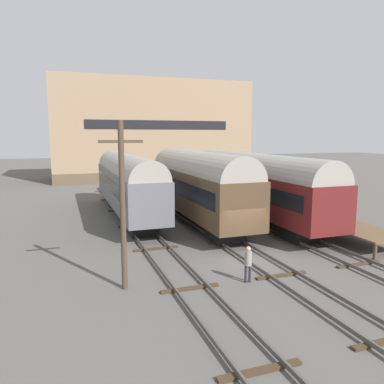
{
  "coord_description": "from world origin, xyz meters",
  "views": [
    {
      "loc": [
        -9.48,
        -17.38,
        6.53
      ],
      "look_at": [
        0.0,
        9.63,
        2.2
      ],
      "focal_mm": 35.0,
      "sensor_mm": 36.0,
      "label": 1
    }
  ],
  "objects": [
    {
      "name": "utility_pole",
      "position": [
        -7.14,
        -1.99,
        3.73
      ],
      "size": [
        1.8,
        0.24,
        7.15
      ],
      "color": "#473828",
      "rests_on": "ground"
    },
    {
      "name": "train_car_grey",
      "position": [
        -4.52,
        12.48,
        2.91
      ],
      "size": [
        2.85,
        17.14,
        5.09
      ],
      "color": "black",
      "rests_on": "ground"
    },
    {
      "name": "track_left",
      "position": [
        -4.52,
        0.0,
        0.14
      ],
      "size": [
        2.6,
        60.0,
        0.26
      ],
      "color": "#4C4742",
      "rests_on": "ground"
    },
    {
      "name": "warehouse_building",
      "position": [
        3.9,
        40.03,
        7.31
      ],
      "size": [
        29.21,
        10.86,
        14.62
      ],
      "color": "brown",
      "rests_on": "ground"
    },
    {
      "name": "track_middle",
      "position": [
        0.0,
        0.0,
        0.14
      ],
      "size": [
        2.6,
        60.0,
        0.26
      ],
      "color": "#4C4742",
      "rests_on": "ground"
    },
    {
      "name": "person_worker",
      "position": [
        -1.82,
        -3.1,
        1.0
      ],
      "size": [
        0.32,
        0.32,
        1.66
      ],
      "color": "#282833",
      "rests_on": "ground"
    },
    {
      "name": "train_car_maroon",
      "position": [
        4.52,
        8.13,
        2.96
      ],
      "size": [
        3.05,
        18.37,
        5.2
      ],
      "color": "black",
      "rests_on": "ground"
    },
    {
      "name": "track_right",
      "position": [
        4.52,
        0.0,
        0.14
      ],
      "size": [
        2.6,
        60.0,
        0.26
      ],
      "color": "#4C4742",
      "rests_on": "ground"
    },
    {
      "name": "station_platform",
      "position": [
        7.29,
        3.57,
        0.91
      ],
      "size": [
        2.9,
        12.61,
        0.98
      ],
      "color": "brown",
      "rests_on": "ground"
    },
    {
      "name": "ground_plane",
      "position": [
        0.0,
        0.0,
        0.0
      ],
      "size": [
        200.0,
        200.0,
        0.0
      ],
      "primitive_type": "plane",
      "color": "#56544F"
    },
    {
      "name": "train_car_brown",
      "position": [
        0.0,
        8.27,
        3.06
      ],
      "size": [
        3.13,
        15.09,
        5.42
      ],
      "color": "black",
      "rests_on": "ground"
    },
    {
      "name": "bench",
      "position": [
        7.2,
        3.2,
        1.47
      ],
      "size": [
        1.4,
        0.4,
        0.91
      ],
      "color": "brown",
      "rests_on": "station_platform"
    }
  ]
}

